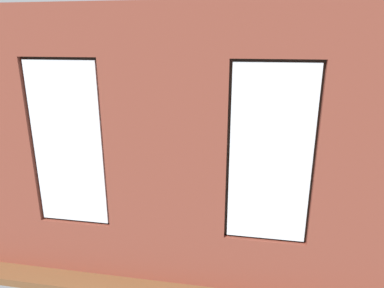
% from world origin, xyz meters
% --- Properties ---
extents(ground_plane, '(6.96, 5.65, 0.10)m').
position_xyz_m(ground_plane, '(0.00, 0.00, -0.05)').
color(ground_plane, brown).
extents(brick_wall_with_windows, '(6.36, 0.30, 3.20)m').
position_xyz_m(brick_wall_with_windows, '(0.00, 2.44, 1.58)').
color(brick_wall_with_windows, brown).
rests_on(brick_wall_with_windows, ground_plane).
extents(white_wall_right, '(0.10, 4.65, 3.20)m').
position_xyz_m(white_wall_right, '(3.13, 0.20, 1.60)').
color(white_wall_right, white).
rests_on(white_wall_right, ground_plane).
extents(couch_by_window, '(1.95, 0.87, 0.80)m').
position_xyz_m(couch_by_window, '(-0.07, 1.79, 0.33)').
color(couch_by_window, black).
rests_on(couch_by_window, ground_plane).
extents(couch_left, '(0.91, 1.81, 0.80)m').
position_xyz_m(couch_left, '(-2.48, 0.42, 0.33)').
color(couch_left, black).
rests_on(couch_left, ground_plane).
extents(coffee_table, '(1.33, 0.89, 0.46)m').
position_xyz_m(coffee_table, '(0.18, -0.14, 0.40)').
color(coffee_table, '#A87547').
rests_on(coffee_table, ground_plane).
extents(cup_ceramic, '(0.07, 0.07, 0.08)m').
position_xyz_m(cup_ceramic, '(0.18, -0.14, 0.50)').
color(cup_ceramic, silver).
rests_on(cup_ceramic, coffee_table).
extents(candle_jar, '(0.08, 0.08, 0.12)m').
position_xyz_m(candle_jar, '(0.08, -0.00, 0.52)').
color(candle_jar, '#B7333D').
rests_on(candle_jar, coffee_table).
extents(table_plant_small, '(0.17, 0.17, 0.26)m').
position_xyz_m(table_plant_small, '(0.34, -0.25, 0.60)').
color(table_plant_small, beige).
rests_on(table_plant_small, coffee_table).
extents(remote_gray, '(0.09, 0.18, 0.02)m').
position_xyz_m(remote_gray, '(0.57, -0.00, 0.47)').
color(remote_gray, '#59595B').
rests_on(remote_gray, coffee_table).
extents(remote_silver, '(0.18, 0.08, 0.02)m').
position_xyz_m(remote_silver, '(-0.19, -0.30, 0.47)').
color(remote_silver, '#B2B2B7').
rests_on(remote_silver, coffee_table).
extents(media_console, '(1.26, 0.42, 0.51)m').
position_xyz_m(media_console, '(2.83, -0.42, 0.26)').
color(media_console, black).
rests_on(media_console, ground_plane).
extents(tv_flatscreen, '(1.19, 0.20, 0.83)m').
position_xyz_m(tv_flatscreen, '(2.83, -0.43, 0.93)').
color(tv_flatscreen, black).
rests_on(tv_flatscreen, media_console).
extents(papasan_chair, '(1.09, 1.09, 0.69)m').
position_xyz_m(papasan_chair, '(0.69, -1.62, 0.44)').
color(papasan_chair, olive).
rests_on(papasan_chair, ground_plane).
extents(potted_plant_corner_near_left, '(0.89, 0.95, 1.39)m').
position_xyz_m(potted_plant_corner_near_left, '(-2.63, -1.82, 0.78)').
color(potted_plant_corner_near_left, '#47423D').
rests_on(potted_plant_corner_near_left, ground_plane).
extents(potted_plant_between_couches, '(1.14, 1.02, 1.39)m').
position_xyz_m(potted_plant_between_couches, '(-1.50, 1.72, 0.78)').
color(potted_plant_between_couches, beige).
rests_on(potted_plant_between_couches, ground_plane).
extents(potted_plant_by_left_couch, '(0.48, 0.48, 0.68)m').
position_xyz_m(potted_plant_by_left_couch, '(-2.08, -0.92, 0.47)').
color(potted_plant_by_left_couch, brown).
rests_on(potted_plant_by_left_couch, ground_plane).
extents(potted_plant_beside_window_right, '(0.76, 0.76, 1.11)m').
position_xyz_m(potted_plant_beside_window_right, '(2.11, 1.89, 0.73)').
color(potted_plant_beside_window_right, '#9E5638').
rests_on(potted_plant_beside_window_right, ground_plane).
extents(potted_plant_mid_room_small, '(0.24, 0.24, 0.49)m').
position_xyz_m(potted_plant_mid_room_small, '(-1.18, -0.96, 0.33)').
color(potted_plant_mid_room_small, '#47423D').
rests_on(potted_plant_mid_room_small, ground_plane).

